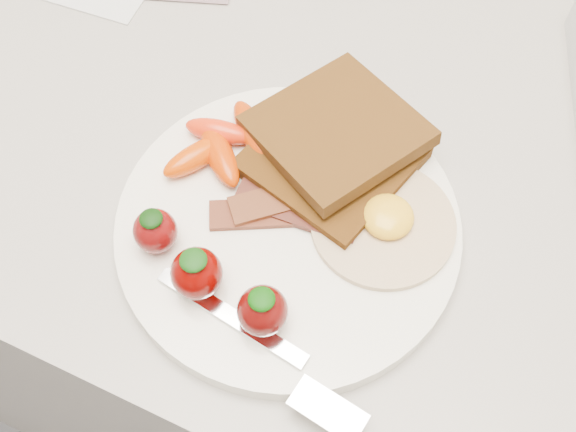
% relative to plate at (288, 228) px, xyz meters
% --- Properties ---
extents(counter, '(2.00, 0.60, 0.90)m').
position_rel_plate_xyz_m(counter, '(-0.02, 0.13, -0.46)').
color(counter, gray).
rests_on(counter, ground).
extents(plate, '(0.27, 0.27, 0.02)m').
position_rel_plate_xyz_m(plate, '(0.00, 0.00, 0.00)').
color(plate, white).
rests_on(plate, counter).
extents(toast_lower, '(0.14, 0.14, 0.01)m').
position_rel_plate_xyz_m(toast_lower, '(0.01, 0.06, 0.02)').
color(toast_lower, black).
rests_on(toast_lower, plate).
extents(toast_upper, '(0.16, 0.16, 0.03)m').
position_rel_plate_xyz_m(toast_upper, '(0.00, 0.08, 0.03)').
color(toast_upper, '#3D260E').
rests_on(toast_upper, toast_lower).
extents(fried_egg, '(0.13, 0.13, 0.02)m').
position_rel_plate_xyz_m(fried_egg, '(0.07, 0.03, 0.01)').
color(fried_egg, beige).
rests_on(fried_egg, plate).
extents(bacon_strips, '(0.12, 0.10, 0.01)m').
position_rel_plate_xyz_m(bacon_strips, '(-0.01, 0.01, 0.01)').
color(bacon_strips, '#351106').
rests_on(bacon_strips, plate).
extents(baby_carrots, '(0.08, 0.10, 0.02)m').
position_rel_plate_xyz_m(baby_carrots, '(-0.08, 0.04, 0.02)').
color(baby_carrots, red).
rests_on(baby_carrots, plate).
extents(strawberries, '(0.14, 0.06, 0.05)m').
position_rel_plate_xyz_m(strawberries, '(-0.03, -0.07, 0.03)').
color(strawberries, '#5F0909').
rests_on(strawberries, plate).
extents(fork, '(0.18, 0.06, 0.00)m').
position_rel_plate_xyz_m(fork, '(0.04, -0.10, 0.01)').
color(fork, silver).
rests_on(fork, plate).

